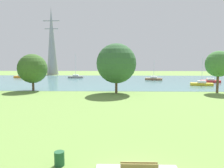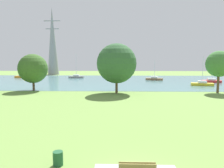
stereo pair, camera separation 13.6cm
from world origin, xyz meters
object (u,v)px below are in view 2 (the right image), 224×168
(litter_bin, at_px, (58,158))
(sailboat_brown, at_px, (154,79))
(tree_mid_shore, at_px, (219,64))
(tree_east_near, at_px, (33,69))
(tree_west_near, at_px, (117,63))
(sailboat_gray, at_px, (76,77))
(sailboat_yellow, at_px, (202,84))
(sailboat_red, at_px, (211,81))
(sailboat_orange, at_px, (22,76))
(electricity_pylon, at_px, (53,41))

(litter_bin, xyz_separation_m, sailboat_brown, (13.61, 50.72, 0.05))
(sailboat_brown, bearing_deg, tree_mid_shore, -72.07)
(tree_east_near, distance_m, tree_west_near, 16.24)
(sailboat_gray, xyz_separation_m, tree_east_near, (-2.72, -28.09, 3.71))
(litter_bin, xyz_separation_m, sailboat_yellow, (22.33, 37.86, 0.06))
(sailboat_gray, distance_m, sailboat_brown, 24.73)
(sailboat_red, distance_m, tree_mid_shore, 18.85)
(litter_bin, relative_size, sailboat_orange, 0.14)
(sailboat_brown, distance_m, tree_east_near, 34.37)
(sailboat_red, xyz_separation_m, tree_west_near, (-24.20, -18.35, 4.76))
(sailboat_brown, bearing_deg, tree_west_near, -113.52)
(sailboat_red, distance_m, electricity_pylon, 58.38)
(sailboat_orange, bearing_deg, tree_east_near, -62.07)
(litter_bin, relative_size, sailboat_red, 0.11)
(sailboat_red, bearing_deg, sailboat_brown, 156.10)
(sailboat_gray, distance_m, tree_west_near, 34.02)
(sailboat_yellow, height_order, tree_mid_shore, tree_mid_shore)
(sailboat_brown, bearing_deg, sailboat_gray, 164.51)
(sailboat_orange, relative_size, tree_east_near, 0.82)
(sailboat_gray, height_order, tree_west_near, tree_west_near)
(sailboat_red, bearing_deg, tree_west_near, -142.83)
(tree_east_near, bearing_deg, litter_bin, -66.11)
(electricity_pylon, bearing_deg, tree_west_near, -61.48)
(sailboat_red, relative_size, sailboat_orange, 1.24)
(sailboat_orange, distance_m, tree_mid_shore, 57.73)
(tree_east_near, xyz_separation_m, electricity_pylon, (-9.38, 43.73, 8.76))
(sailboat_gray, height_order, tree_mid_shore, sailboat_gray)
(sailboat_yellow, height_order, sailboat_orange, sailboat_yellow)
(sailboat_yellow, height_order, electricity_pylon, electricity_pylon)
(sailboat_red, xyz_separation_m, tree_east_near, (-40.15, -15.47, 3.73))
(tree_east_near, xyz_separation_m, tree_mid_shore, (34.08, -1.76, 0.94))
(sailboat_orange, height_order, electricity_pylon, electricity_pylon)
(litter_bin, distance_m, tree_east_near, 32.20)
(tree_mid_shore, xyz_separation_m, electricity_pylon, (-43.46, 45.49, 7.82))
(sailboat_yellow, bearing_deg, litter_bin, -120.53)
(sailboat_yellow, relative_size, tree_mid_shore, 0.88)
(tree_mid_shore, bearing_deg, litter_bin, -127.56)
(sailboat_orange, bearing_deg, tree_mid_shore, -31.47)
(sailboat_yellow, relative_size, tree_west_near, 0.76)
(sailboat_orange, xyz_separation_m, tree_mid_shore, (49.08, -30.04, 4.68))
(sailboat_brown, bearing_deg, litter_bin, -105.02)
(sailboat_yellow, distance_m, tree_west_near, 23.00)
(sailboat_yellow, distance_m, tree_mid_shore, 11.45)
(sailboat_red, height_order, tree_west_near, tree_west_near)
(sailboat_brown, xyz_separation_m, tree_east_near, (-26.56, -21.49, 3.74))
(tree_mid_shore, bearing_deg, tree_east_near, 177.05)
(sailboat_orange, relative_size, electricity_pylon, 0.22)
(electricity_pylon, bearing_deg, sailboat_yellow, -38.17)
(tree_west_near, relative_size, electricity_pylon, 0.34)
(sailboat_brown, relative_size, tree_mid_shore, 0.75)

